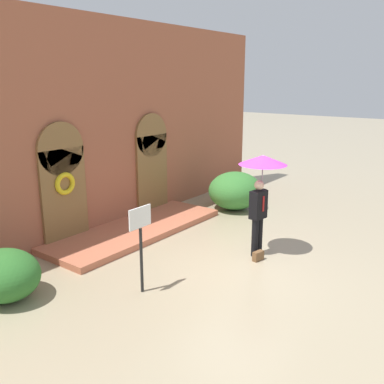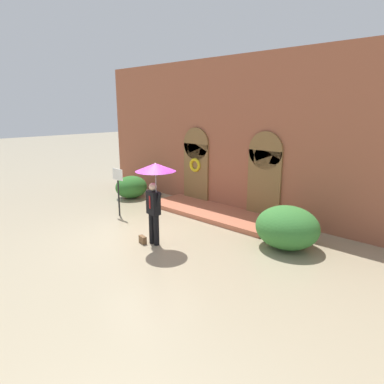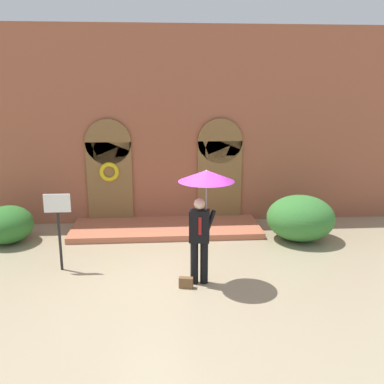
{
  "view_description": "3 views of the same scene",
  "coord_description": "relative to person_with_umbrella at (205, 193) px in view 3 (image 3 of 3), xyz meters",
  "views": [
    {
      "loc": [
        -7.78,
        -4.73,
        4.01
      ],
      "look_at": [
        0.71,
        1.71,
        1.2
      ],
      "focal_mm": 40.0,
      "sensor_mm": 36.0,
      "label": 1
    },
    {
      "loc": [
        7.72,
        -6.2,
        3.81
      ],
      "look_at": [
        0.24,
        1.72,
        1.12
      ],
      "focal_mm": 32.0,
      "sensor_mm": 36.0,
      "label": 2
    },
    {
      "loc": [
        -0.12,
        -8.32,
        3.93
      ],
      "look_at": [
        0.62,
        1.62,
        1.46
      ],
      "focal_mm": 40.0,
      "sensor_mm": 36.0,
      "label": 3
    }
  ],
  "objects": [
    {
      "name": "ground_plane",
      "position": [
        -0.73,
        0.26,
        -1.91
      ],
      "size": [
        80.0,
        80.0,
        0.0
      ],
      "primitive_type": "plane",
      "color": "tan"
    },
    {
      "name": "building_facade",
      "position": [
        -0.73,
        4.42,
        0.77
      ],
      "size": [
        14.0,
        2.3,
        5.6
      ],
      "color": "#9E563D",
      "rests_on": "ground"
    },
    {
      "name": "person_with_umbrella",
      "position": [
        0.0,
        0.0,
        0.0
      ],
      "size": [
        1.1,
        1.1,
        2.36
      ],
      "color": "black",
      "rests_on": "ground"
    },
    {
      "name": "handbag",
      "position": [
        -0.38,
        -0.2,
        -1.8
      ],
      "size": [
        0.3,
        0.17,
        0.22
      ],
      "primitive_type": "cube",
      "rotation": [
        0.0,
        0.0,
        -0.2
      ],
      "color": "brown",
      "rests_on": "ground"
    },
    {
      "name": "sign_post",
      "position": [
        -3.06,
        0.88,
        -0.75
      ],
      "size": [
        0.56,
        0.06,
        1.72
      ],
      "color": "black",
      "rests_on": "ground"
    },
    {
      "name": "shrub_left",
      "position": [
        -4.8,
        2.73,
        -1.43
      ],
      "size": [
        1.25,
        1.4,
        0.96
      ],
      "primitive_type": "ellipsoid",
      "color": "#2D6B28",
      "rests_on": "ground"
    },
    {
      "name": "shrub_right",
      "position": [
        2.77,
        2.37,
        -1.32
      ],
      "size": [
        1.76,
        1.66,
        1.18
      ],
      "primitive_type": "ellipsoid",
      "color": "#387A33",
      "rests_on": "ground"
    }
  ]
}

